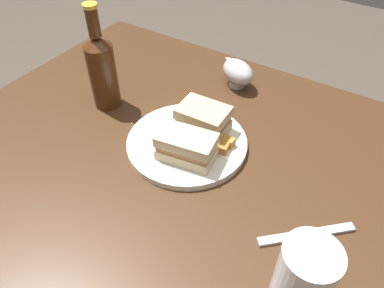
{
  "coord_description": "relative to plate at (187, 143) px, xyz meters",
  "views": [
    {
      "loc": [
        0.28,
        -0.47,
        1.32
      ],
      "look_at": [
        -0.02,
        0.02,
        0.78
      ],
      "focal_mm": 34.57,
      "sensor_mm": 36.0,
      "label": 1
    }
  ],
  "objects": [
    {
      "name": "dining_table",
      "position": [
        0.05,
        -0.03,
        -0.38
      ],
      "size": [
        1.19,
        0.88,
        0.75
      ],
      "primitive_type": "cube",
      "color": "#422816",
      "rests_on": "ground"
    },
    {
      "name": "plate",
      "position": [
        0.0,
        0.0,
        0.0
      ],
      "size": [
        0.27,
        0.27,
        0.02
      ],
      "primitive_type": "cylinder",
      "color": "silver",
      "rests_on": "dining_table"
    },
    {
      "name": "sandwich_half_left",
      "position": [
        0.03,
        -0.04,
        0.04
      ],
      "size": [
        0.13,
        0.09,
        0.06
      ],
      "color": "beige",
      "rests_on": "plate"
    },
    {
      "name": "sandwich_half_right",
      "position": [
        0.01,
        0.05,
        0.04
      ],
      "size": [
        0.11,
        0.08,
        0.06
      ],
      "color": "#CCB284",
      "rests_on": "plate"
    },
    {
      "name": "potato_wedge_front",
      "position": [
        0.04,
        -0.03,
        0.02
      ],
      "size": [
        0.04,
        0.04,
        0.02
      ],
      "primitive_type": "cube",
      "rotation": [
        0.0,
        0.0,
        3.61
      ],
      "color": "#B77F33",
      "rests_on": "plate"
    },
    {
      "name": "potato_wedge_middle",
      "position": [
        0.06,
        -0.0,
        0.02
      ],
      "size": [
        0.03,
        0.05,
        0.02
      ],
      "primitive_type": "cube",
      "rotation": [
        0.0,
        0.0,
        4.47
      ],
      "color": "#AD702D",
      "rests_on": "plate"
    },
    {
      "name": "potato_wedge_back",
      "position": [
        0.06,
        -0.03,
        0.02
      ],
      "size": [
        0.02,
        0.05,
        0.02
      ],
      "primitive_type": "cube",
      "rotation": [
        0.0,
        0.0,
        1.39
      ],
      "color": "#AD702D",
      "rests_on": "plate"
    },
    {
      "name": "potato_wedge_left_edge",
      "position": [
        0.08,
        0.04,
        0.02
      ],
      "size": [
        0.04,
        0.02,
        0.02
      ],
      "primitive_type": "cube",
      "rotation": [
        0.0,
        0.0,
        3.01
      ],
      "color": "#B77F33",
      "rests_on": "plate"
    },
    {
      "name": "potato_wedge_right_edge",
      "position": [
        0.08,
        0.02,
        0.02
      ],
      "size": [
        0.03,
        0.04,
        0.02
      ],
      "primitive_type": "cube",
      "rotation": [
        0.0,
        0.0,
        4.87
      ],
      "color": "#AD702D",
      "rests_on": "plate"
    },
    {
      "name": "potato_wedge_stray",
      "position": [
        0.03,
        0.03,
        0.01
      ],
      "size": [
        0.03,
        0.04,
        0.01
      ],
      "primitive_type": "cube",
      "rotation": [
        0.0,
        0.0,
        1.47
      ],
      "color": "#B77F33",
      "rests_on": "plate"
    },
    {
      "name": "pint_glass",
      "position": [
        0.33,
        -0.21,
        0.06
      ],
      "size": [
        0.08,
        0.08,
        0.15
      ],
      "color": "white",
      "rests_on": "dining_table"
    },
    {
      "name": "gravy_boat",
      "position": [
        -0.02,
        0.27,
        0.04
      ],
      "size": [
        0.12,
        0.11,
        0.07
      ],
      "color": "#B7B7BC",
      "rests_on": "dining_table"
    },
    {
      "name": "cider_bottle",
      "position": [
        -0.26,
        0.02,
        0.09
      ],
      "size": [
        0.07,
        0.07,
        0.26
      ],
      "color": "#47230F",
      "rests_on": "dining_table"
    },
    {
      "name": "fork",
      "position": [
        0.31,
        -0.08,
        -0.0
      ],
      "size": [
        0.14,
        0.13,
        0.01
      ],
      "primitive_type": "cube",
      "rotation": [
        0.0,
        0.0,
        0.75
      ],
      "color": "silver",
      "rests_on": "dining_table"
    }
  ]
}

